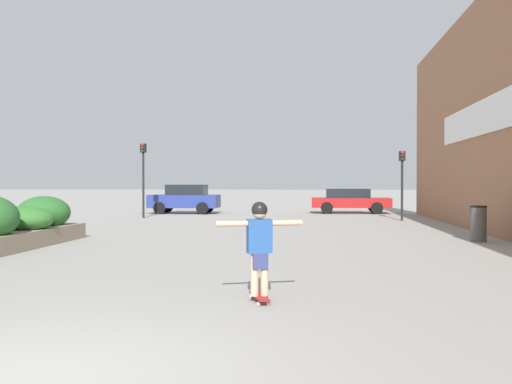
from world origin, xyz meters
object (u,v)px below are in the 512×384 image
at_px(car_center_right, 350,200).
at_px(traffic_light_right, 402,173).
at_px(car_center_left, 185,198).
at_px(traffic_light_left, 143,168).
at_px(skateboarder, 259,239).
at_px(skateboard, 259,297).
at_px(trash_bin, 478,224).

bearing_deg(car_center_right, traffic_light_right, 16.99).
bearing_deg(car_center_right, car_center_left, -82.73).
xyz_separation_m(car_center_left, traffic_light_left, (-1.11, -4.44, 1.66)).
bearing_deg(skateboarder, skateboard, 26.93).
relative_size(trash_bin, car_center_right, 0.24).
bearing_deg(car_center_left, traffic_light_left, 165.93).
bearing_deg(trash_bin, traffic_light_left, 142.63).
bearing_deg(car_center_right, skateboarder, -6.52).
distance_m(skateboard, trash_bin, 10.89).
xyz_separation_m(skateboarder, traffic_light_left, (-7.74, 19.53, 1.60)).
xyz_separation_m(skateboarder, car_center_right, (2.88, 25.18, -0.17)).
bearing_deg(car_center_left, trash_bin, -140.02).
height_order(trash_bin, car_center_right, car_center_right).
distance_m(trash_bin, car_center_left, 19.18).
height_order(skateboarder, traffic_light_left, traffic_light_left).
bearing_deg(traffic_light_left, car_center_left, 75.93).
bearing_deg(traffic_light_left, traffic_light_right, -3.99).
height_order(skateboard, car_center_right, car_center_right).
xyz_separation_m(car_center_left, traffic_light_right, (11.50, -5.32, 1.36)).
relative_size(skateboard, car_center_left, 0.19).
bearing_deg(skateboard, skateboarder, -153.07).
distance_m(skateboard, car_center_right, 25.35).
bearing_deg(skateboard, traffic_light_right, 57.29).
height_order(trash_bin, car_center_left, car_center_left).
xyz_separation_m(skateboard, car_center_left, (-6.62, 23.97, 0.80)).
distance_m(skateboard, traffic_light_left, 21.15).
relative_size(skateboarder, traffic_light_right, 0.43).
xyz_separation_m(trash_bin, traffic_light_right, (-0.82, 9.38, 1.68)).
height_order(skateboard, traffic_light_left, traffic_light_left).
height_order(traffic_light_left, traffic_light_right, traffic_light_left).
xyz_separation_m(skateboard, traffic_light_right, (4.87, 18.65, 2.16)).
height_order(car_center_left, car_center_right, car_center_left).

